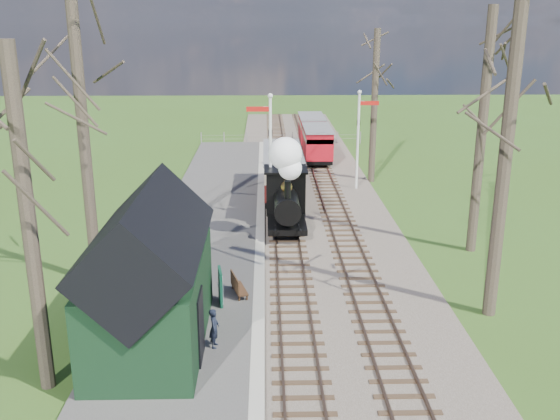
{
  "coord_description": "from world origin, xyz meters",
  "views": [
    {
      "loc": [
        -0.93,
        -12.77,
        9.39
      ],
      "look_at": [
        -0.33,
        12.83,
        1.6
      ],
      "focal_mm": 40.0,
      "sensor_mm": 36.0,
      "label": 1
    }
  ],
  "objects_px": {
    "person": "(214,328)",
    "locomotive": "(286,189)",
    "semaphore_far": "(359,133)",
    "bench": "(237,285)",
    "red_carriage_a": "(317,143)",
    "sign_board": "(221,287)",
    "semaphore_near": "(269,149)",
    "red_carriage_b": "(311,130)",
    "coach": "(283,171)",
    "station_shed": "(150,278)"
  },
  "relations": [
    {
      "from": "semaphore_far",
      "to": "coach",
      "type": "xyz_separation_m",
      "value": [
        -4.37,
        -1.5,
        -1.82
      ]
    },
    {
      "from": "semaphore_near",
      "to": "semaphore_far",
      "type": "height_order",
      "value": "semaphore_near"
    },
    {
      "from": "sign_board",
      "to": "person",
      "type": "bearing_deg",
      "value": -89.77
    },
    {
      "from": "coach",
      "to": "red_carriage_a",
      "type": "bearing_deg",
      "value": 73.23
    },
    {
      "from": "person",
      "to": "locomotive",
      "type": "bearing_deg",
      "value": -7.86
    },
    {
      "from": "sign_board",
      "to": "red_carriage_a",
      "type": "bearing_deg",
      "value": 77.3
    },
    {
      "from": "semaphore_near",
      "to": "locomotive",
      "type": "height_order",
      "value": "semaphore_near"
    },
    {
      "from": "locomotive",
      "to": "sign_board",
      "type": "xyz_separation_m",
      "value": [
        -2.47,
        -7.84,
        -1.28
      ]
    },
    {
      "from": "red_carriage_a",
      "to": "red_carriage_b",
      "type": "relative_size",
      "value": 1.0
    },
    {
      "from": "red_carriage_a",
      "to": "bench",
      "type": "distance_m",
      "value": 22.31
    },
    {
      "from": "semaphore_near",
      "to": "red_carriage_a",
      "type": "xyz_separation_m",
      "value": [
        3.37,
        13.13,
        -2.24
      ]
    },
    {
      "from": "locomotive",
      "to": "semaphore_near",
      "type": "bearing_deg",
      "value": 115.86
    },
    {
      "from": "red_carriage_b",
      "to": "person",
      "type": "height_order",
      "value": "red_carriage_b"
    },
    {
      "from": "red_carriage_a",
      "to": "bench",
      "type": "relative_size",
      "value": 3.56
    },
    {
      "from": "red_carriage_a",
      "to": "red_carriage_b",
      "type": "height_order",
      "value": "same"
    },
    {
      "from": "semaphore_far",
      "to": "bench",
      "type": "relative_size",
      "value": 4.39
    },
    {
      "from": "semaphore_near",
      "to": "locomotive",
      "type": "distance_m",
      "value": 2.32
    },
    {
      "from": "red_carriage_b",
      "to": "bench",
      "type": "distance_m",
      "value": 27.72
    },
    {
      "from": "station_shed",
      "to": "coach",
      "type": "xyz_separation_m",
      "value": [
        4.3,
        16.5,
        -0.74
      ]
    },
    {
      "from": "red_carriage_a",
      "to": "sign_board",
      "type": "distance_m",
      "value": 23.1
    },
    {
      "from": "bench",
      "to": "person",
      "type": "distance_m",
      "value": 3.69
    },
    {
      "from": "coach",
      "to": "person",
      "type": "distance_m",
      "value": 17.04
    },
    {
      "from": "semaphore_far",
      "to": "person",
      "type": "height_order",
      "value": "semaphore_far"
    },
    {
      "from": "bench",
      "to": "red_carriage_b",
      "type": "bearing_deg",
      "value": 80.53
    },
    {
      "from": "station_shed",
      "to": "semaphore_near",
      "type": "xyz_separation_m",
      "value": [
        3.53,
        12.0,
        1.35
      ]
    },
    {
      "from": "red_carriage_a",
      "to": "bench",
      "type": "bearing_deg",
      "value": -101.8
    },
    {
      "from": "semaphore_near",
      "to": "bench",
      "type": "bearing_deg",
      "value": -97.79
    },
    {
      "from": "locomotive",
      "to": "sign_board",
      "type": "relative_size",
      "value": 3.71
    },
    {
      "from": "semaphore_near",
      "to": "red_carriage_b",
      "type": "bearing_deg",
      "value": 79.75
    },
    {
      "from": "semaphore_near",
      "to": "red_carriage_a",
      "type": "height_order",
      "value": "semaphore_near"
    },
    {
      "from": "station_shed",
      "to": "red_carriage_b",
      "type": "bearing_deg",
      "value": 77.31
    },
    {
      "from": "bench",
      "to": "semaphore_far",
      "type": "bearing_deg",
      "value": 66.69
    },
    {
      "from": "person",
      "to": "sign_board",
      "type": "bearing_deg",
      "value": 5.18
    },
    {
      "from": "coach",
      "to": "red_carriage_b",
      "type": "distance_m",
      "value": 14.37
    },
    {
      "from": "bench",
      "to": "person",
      "type": "height_order",
      "value": "person"
    },
    {
      "from": "sign_board",
      "to": "locomotive",
      "type": "bearing_deg",
      "value": 72.54
    },
    {
      "from": "semaphore_near",
      "to": "bench",
      "type": "relative_size",
      "value": 4.78
    },
    {
      "from": "locomotive",
      "to": "red_carriage_b",
      "type": "height_order",
      "value": "locomotive"
    },
    {
      "from": "coach",
      "to": "person",
      "type": "xyz_separation_m",
      "value": [
        -2.47,
        -16.85,
        -0.73
      ]
    },
    {
      "from": "semaphore_near",
      "to": "red_carriage_a",
      "type": "distance_m",
      "value": 13.74
    },
    {
      "from": "bench",
      "to": "semaphore_near",
      "type": "bearing_deg",
      "value": 82.21
    },
    {
      "from": "coach",
      "to": "station_shed",
      "type": "bearing_deg",
      "value": -104.59
    },
    {
      "from": "locomotive",
      "to": "coach",
      "type": "height_order",
      "value": "locomotive"
    },
    {
      "from": "station_shed",
      "to": "person",
      "type": "height_order",
      "value": "station_shed"
    },
    {
      "from": "semaphore_far",
      "to": "bench",
      "type": "xyz_separation_m",
      "value": [
        -6.33,
        -14.7,
        -2.82
      ]
    },
    {
      "from": "semaphore_far",
      "to": "red_carriage_a",
      "type": "xyz_separation_m",
      "value": [
        -1.77,
        7.13,
        -1.97
      ]
    },
    {
      "from": "semaphore_near",
      "to": "bench",
      "type": "xyz_separation_m",
      "value": [
        -1.19,
        -8.7,
        -3.09
      ]
    },
    {
      "from": "locomotive",
      "to": "red_carriage_b",
      "type": "relative_size",
      "value": 0.98
    },
    {
      "from": "locomotive",
      "to": "red_carriage_b",
      "type": "distance_m",
      "value": 20.37
    },
    {
      "from": "person",
      "to": "coach",
      "type": "bearing_deg",
      "value": -3.37
    }
  ]
}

